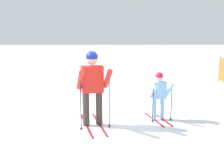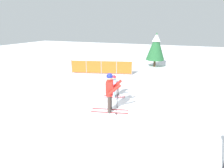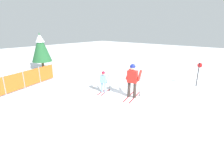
% 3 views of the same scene
% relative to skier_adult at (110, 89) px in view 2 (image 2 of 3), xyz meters
% --- Properties ---
extents(ground_plane, '(60.00, 60.00, 0.00)m').
position_rel_skier_adult_xyz_m(ground_plane, '(0.09, 0.13, -1.07)').
color(ground_plane, white).
extents(skier_adult, '(1.73, 0.88, 1.79)m').
position_rel_skier_adult_xyz_m(skier_adult, '(0.00, 0.00, 0.00)').
color(skier_adult, maroon).
rests_on(skier_adult, ground_plane).
extents(skier_child, '(1.18, 0.62, 1.23)m').
position_rel_skier_adult_xyz_m(skier_child, '(-0.41, 1.64, -0.35)').
color(skier_child, maroon).
rests_on(skier_child, ground_plane).
extents(safety_fence, '(4.76, 1.33, 1.14)m').
position_rel_skier_adult_xyz_m(safety_fence, '(-3.02, 5.71, -0.50)').
color(safety_fence, gray).
rests_on(safety_fence, ground_plane).
extents(conifer_far, '(1.70, 1.70, 3.15)m').
position_rel_skier_adult_xyz_m(conifer_far, '(0.58, 9.92, 0.88)').
color(conifer_far, '#4C3823').
rests_on(conifer_far, ground_plane).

